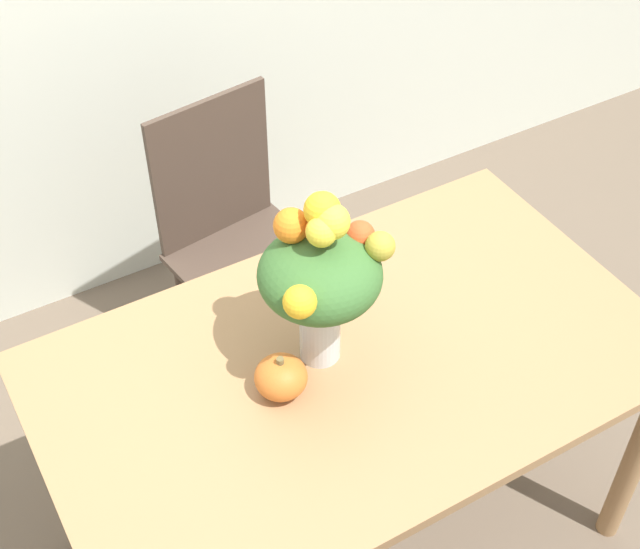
% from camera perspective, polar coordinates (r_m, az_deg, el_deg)
% --- Properties ---
extents(ground_plane, '(12.00, 12.00, 0.00)m').
position_cam_1_polar(ground_plane, '(2.65, 1.72, -16.07)').
color(ground_plane, brown).
extents(dining_table, '(1.42, 0.85, 0.74)m').
position_cam_1_polar(dining_table, '(2.11, 2.08, -7.15)').
color(dining_table, '#9E754C').
rests_on(dining_table, ground_plane).
extents(flower_vase, '(0.29, 0.27, 0.44)m').
position_cam_1_polar(flower_vase, '(1.87, 0.06, -0.11)').
color(flower_vase, silver).
rests_on(flower_vase, dining_table).
extents(pumpkin, '(0.12, 0.12, 0.11)m').
position_cam_1_polar(pumpkin, '(1.95, -2.56, -6.51)').
color(pumpkin, orange).
rests_on(pumpkin, dining_table).
extents(dining_chair_near_window, '(0.48, 0.48, 0.92)m').
position_cam_1_polar(dining_chair_near_window, '(2.74, -5.15, 1.99)').
color(dining_chair_near_window, '#47382D').
rests_on(dining_chair_near_window, ground_plane).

